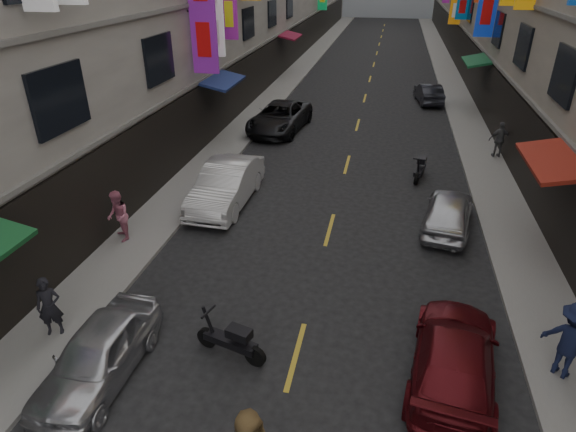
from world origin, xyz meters
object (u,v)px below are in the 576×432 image
at_px(car_right_near, 454,356).
at_px(pedestrian_rfar, 500,140).
at_px(car_left_near, 98,354).
at_px(car_right_far, 429,93).
at_px(scooter_crossing, 231,341).
at_px(pedestrian_lfar, 118,216).
at_px(car_left_mid, 226,185).
at_px(car_right_mid, 449,211).
at_px(pedestrian_rnear, 571,341).
at_px(pedestrian_lnear, 49,307).
at_px(scooter_far_right, 420,168).
at_px(car_left_far, 280,117).

height_order(car_right_near, pedestrian_rfar, pedestrian_rfar).
height_order(car_left_near, car_right_far, car_left_near).
height_order(scooter_crossing, car_right_far, car_right_far).
relative_size(car_right_far, pedestrian_lfar, 2.21).
height_order(car_left_mid, car_right_mid, car_left_mid).
distance_m(car_right_far, pedestrian_rnear, 23.15).
xyz_separation_m(car_left_mid, pedestrian_rnear, (9.73, -6.63, 0.26)).
bearing_deg(pedestrian_rfar, car_right_near, 69.23).
distance_m(scooter_crossing, pedestrian_rfar, 16.45).
bearing_deg(pedestrian_lfar, pedestrian_lnear, -30.33).
height_order(car_left_near, pedestrian_lnear, pedestrian_lnear).
xyz_separation_m(car_left_near, pedestrian_lnear, (-1.76, 0.93, 0.27)).
height_order(scooter_far_right, pedestrian_rnear, pedestrian_rnear).
bearing_deg(car_left_near, car_left_mid, 90.49).
bearing_deg(car_left_near, scooter_far_right, 61.00).
distance_m(car_right_mid, pedestrian_rfar, 7.67).
bearing_deg(pedestrian_lfar, scooter_crossing, 11.77).
distance_m(scooter_far_right, pedestrian_lfar, 11.97).
relative_size(car_left_near, pedestrian_rfar, 2.25).
bearing_deg(pedestrian_rfar, scooter_crossing, 52.86).
bearing_deg(scooter_far_right, car_right_mid, 112.49).
bearing_deg(car_right_near, car_right_far, -83.36).
distance_m(scooter_crossing, car_right_mid, 8.93).
bearing_deg(car_right_far, pedestrian_lnear, 59.87).
distance_m(scooter_far_right, car_right_mid, 4.24).
relative_size(scooter_crossing, car_left_far, 0.34).
xyz_separation_m(scooter_far_right, car_right_far, (0.91, 12.56, 0.16)).
bearing_deg(scooter_crossing, car_right_far, 2.86).
distance_m(scooter_crossing, pedestrian_lfar, 6.47).
xyz_separation_m(scooter_crossing, car_right_near, (4.83, 0.32, 0.17)).
distance_m(scooter_crossing, car_left_far, 16.65).
xyz_separation_m(car_right_near, car_right_mid, (0.45, 6.88, 0.02)).
bearing_deg(pedestrian_rfar, pedestrian_lnear, 41.81).
height_order(scooter_far_right, car_right_mid, car_right_mid).
distance_m(scooter_crossing, car_right_far, 24.53).
height_order(scooter_far_right, pedestrian_lfar, pedestrian_lfar).
height_order(car_right_near, pedestrian_rnear, pedestrian_rnear).
bearing_deg(pedestrian_rnear, car_right_far, -46.54).
xyz_separation_m(car_right_far, pedestrian_rnear, (1.73, -23.09, 0.43)).
xyz_separation_m(car_left_mid, pedestrian_rfar, (10.60, 6.89, 0.16)).
relative_size(scooter_far_right, car_right_far, 0.48).
height_order(car_left_mid, pedestrian_rnear, pedestrian_rnear).
relative_size(pedestrian_lnear, pedestrian_rnear, 0.84).
distance_m(car_left_far, car_right_near, 17.74).
relative_size(scooter_crossing, car_left_near, 0.48).
distance_m(scooter_far_right, car_left_far, 8.73).
distance_m(scooter_crossing, car_left_near, 2.83).
bearing_deg(pedestrian_rnear, car_left_far, -18.88).
height_order(car_left_far, pedestrian_lfar, pedestrian_lfar).
relative_size(car_right_near, pedestrian_rnear, 2.32).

